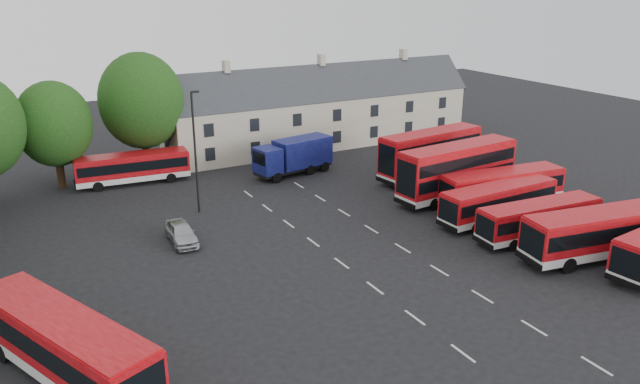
{
  "coord_description": "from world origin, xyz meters",
  "views": [
    {
      "loc": [
        -19.46,
        -30.23,
        18.02
      ],
      "look_at": [
        2.69,
        9.84,
        2.2
      ],
      "focal_mm": 35.0,
      "sensor_mm": 36.0,
      "label": 1
    }
  ],
  "objects": [
    {
      "name": "lamppost",
      "position": [
        -5.18,
        15.8,
        5.26
      ],
      "size": [
        0.68,
        0.31,
        9.85
      ],
      "rotation": [
        0.0,
        0.0,
        -0.11
      ],
      "color": "black",
      "rests_on": "ground"
    },
    {
      "name": "bus_west",
      "position": [
        -17.78,
        -2.55,
        2.02
      ],
      "size": [
        7.09,
        12.0,
        3.36
      ],
      "rotation": [
        0.0,
        0.0,
        1.97
      ],
      "color": "silver",
      "rests_on": "ground"
    },
    {
      "name": "lane_markings",
      "position": [
        2.5,
        2.0,
        0.01
      ],
      "size": [
        5.15,
        33.8,
        0.01
      ],
      "color": "beige",
      "rests_on": "ground"
    },
    {
      "name": "bus_north",
      "position": [
        -8.09,
        25.77,
        1.71
      ],
      "size": [
        10.21,
        3.21,
        2.84
      ],
      "rotation": [
        0.0,
        0.0,
        -0.09
      ],
      "color": "silver",
      "rests_on": "ground"
    },
    {
      "name": "bus_row_e",
      "position": [
        17.13,
        5.0,
        1.83
      ],
      "size": [
        11.0,
        3.74,
        3.05
      ],
      "rotation": [
        0.0,
        0.0,
        -0.12
      ],
      "color": "silver",
      "rests_on": "ground"
    },
    {
      "name": "bus_row_c",
      "position": [
        14.58,
        -1.31,
        1.66
      ],
      "size": [
        9.89,
        3.0,
        2.76
      ],
      "rotation": [
        0.0,
        0.0,
        -0.08
      ],
      "color": "silver",
      "rests_on": "ground"
    },
    {
      "name": "bus_row_d",
      "position": [
        14.55,
        2.74,
        1.74
      ],
      "size": [
        10.29,
        2.63,
        2.89
      ],
      "rotation": [
        0.0,
        0.0,
        0.03
      ],
      "color": "silver",
      "rests_on": "ground"
    },
    {
      "name": "silver_car",
      "position": [
        -8.25,
        10.49,
        0.75
      ],
      "size": [
        2.02,
        4.49,
        1.5
      ],
      "primitive_type": "imported",
      "rotation": [
        0.0,
        0.0,
        -0.06
      ],
      "color": "#B2B4BA",
      "rests_on": "ground"
    },
    {
      "name": "ground",
      "position": [
        0.0,
        0.0,
        0.0
      ],
      "size": [
        140.0,
        140.0,
        0.0
      ],
      "primitive_type": "plane",
      "color": "black",
      "rests_on": "ground"
    },
    {
      "name": "bus_row_b",
      "position": [
        15.92,
        -5.68,
        2.0
      ],
      "size": [
        12.06,
        4.56,
        3.33
      ],
      "rotation": [
        0.0,
        0.0,
        -0.16
      ],
      "color": "silver",
      "rests_on": "ground"
    },
    {
      "name": "terrace_houses",
      "position": [
        14.0,
        30.0,
        3.86
      ],
      "size": [
        35.7,
        7.13,
        10.06
      ],
      "color": "beige",
      "rests_on": "ground"
    },
    {
      "name": "bus_dd_south",
      "position": [
        15.22,
        8.42,
        2.67
      ],
      "size": [
        11.6,
        3.54,
        4.69
      ],
      "rotation": [
        0.0,
        0.0,
        0.08
      ],
      "color": "silver",
      "rests_on": "ground"
    },
    {
      "name": "bus_dd_north",
      "position": [
        16.89,
        14.12,
        2.55
      ],
      "size": [
        11.15,
        3.71,
        4.48
      ],
      "rotation": [
        0.0,
        0.0,
        0.11
      ],
      "color": "silver",
      "rests_on": "ground"
    },
    {
      "name": "box_truck",
      "position": [
        6.15,
        21.2,
        1.92
      ],
      "size": [
        8.11,
        3.73,
        3.42
      ],
      "rotation": [
        0.0,
        0.0,
        0.17
      ],
      "color": "black",
      "rests_on": "ground"
    }
  ]
}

